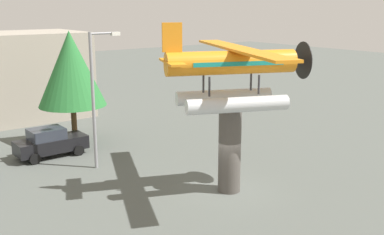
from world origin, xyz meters
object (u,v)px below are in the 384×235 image
Objects in this scene: display_pedestal at (230,150)px; streetlight_primary at (96,90)px; floatplane_monument at (234,73)px; tree_east at (71,69)px; car_mid_black at (50,142)px.

streetlight_primary is (-3.49, 7.06, 2.32)m from display_pedestal.
display_pedestal is 3.77m from floatplane_monument.
tree_east is (-2.78, 12.34, -0.90)m from floatplane_monument.
car_mid_black is 0.55× the size of streetlight_primary.
car_mid_black is at bearing -144.26° from tree_east.
floatplane_monument reaches higher than streetlight_primary.
floatplane_monument is 8.11m from streetlight_primary.
streetlight_primary reaches higher than tree_east.
streetlight_primary reaches higher than car_mid_black.
floatplane_monument is 1.35× the size of tree_east.
floatplane_monument is 1.32× the size of streetlight_primary.
streetlight_primary is (-3.61, 7.11, -1.46)m from floatplane_monument.
floatplane_monument is at bearing -23.15° from display_pedestal.
streetlight_primary is (1.47, -3.58, 3.53)m from car_mid_black.
car_mid_black is 4.98m from tree_east.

